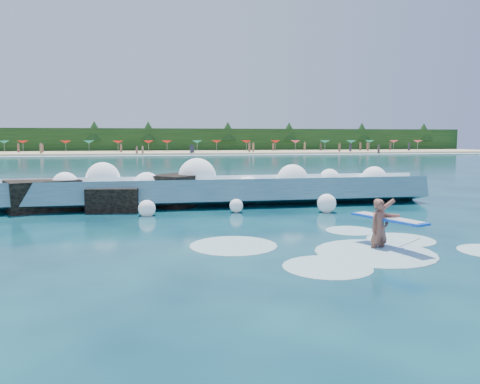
# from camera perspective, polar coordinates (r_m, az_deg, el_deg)

# --- Properties ---
(ground) EXTENTS (200.00, 200.00, 0.00)m
(ground) POSITION_cam_1_polar(r_m,az_deg,el_deg) (13.74, -4.59, -6.06)
(ground) COLOR #072438
(ground) RESTS_ON ground
(beach) EXTENTS (140.00, 20.00, 0.40)m
(beach) POSITION_cam_1_polar(r_m,az_deg,el_deg) (91.38, -10.03, 4.75)
(beach) COLOR tan
(beach) RESTS_ON ground
(wet_band) EXTENTS (140.00, 5.00, 0.08)m
(wet_band) POSITION_cam_1_polar(r_m,az_deg,el_deg) (80.39, -9.89, 4.40)
(wet_band) COLOR silver
(wet_band) RESTS_ON ground
(treeline) EXTENTS (140.00, 4.00, 5.00)m
(treeline) POSITION_cam_1_polar(r_m,az_deg,el_deg) (101.34, -10.15, 6.22)
(treeline) COLOR black
(treeline) RESTS_ON ground
(breaking_wave) EXTENTS (18.89, 2.90, 1.63)m
(breaking_wave) POSITION_cam_1_polar(r_m,az_deg,el_deg) (21.27, -2.40, 0.02)
(breaking_wave) COLOR teal
(breaking_wave) RESTS_ON ground
(rock_cluster) EXTENTS (8.83, 3.60, 1.61)m
(rock_cluster) POSITION_cam_1_polar(r_m,az_deg,el_deg) (20.90, -15.88, -0.51)
(rock_cluster) COLOR black
(rock_cluster) RESTS_ON ground
(surfer_with_board) EXTENTS (1.29, 2.87, 1.67)m
(surfer_with_board) POSITION_cam_1_polar(r_m,az_deg,el_deg) (13.19, 16.85, -4.13)
(surfer_with_board) COLOR brown
(surfer_with_board) RESTS_ON ground
(wave_spray) EXTENTS (15.08, 4.82, 2.15)m
(wave_spray) POSITION_cam_1_polar(r_m,az_deg,el_deg) (21.14, -3.59, 1.30)
(wave_spray) COLOR white
(wave_spray) RESTS_ON ground
(surf_foam) EXTENTS (8.79, 5.84, 0.16)m
(surf_foam) POSITION_cam_1_polar(r_m,az_deg,el_deg) (13.10, 13.11, -6.85)
(surf_foam) COLOR silver
(surf_foam) RESTS_ON ground
(beach_umbrellas) EXTENTS (112.02, 6.26, 0.50)m
(beach_umbrellas) POSITION_cam_1_polar(r_m,az_deg,el_deg) (93.60, -9.89, 6.05)
(beach_umbrellas) COLOR #D93F60
(beach_umbrellas) RESTS_ON ground
(beachgoers) EXTENTS (103.04, 13.98, 1.91)m
(beachgoers) POSITION_cam_1_polar(r_m,az_deg,el_deg) (90.64, -6.62, 5.38)
(beachgoers) COLOR #3F332D
(beachgoers) RESTS_ON ground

